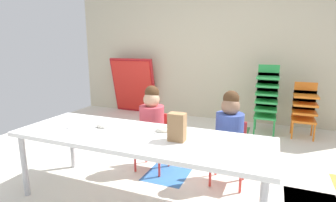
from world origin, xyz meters
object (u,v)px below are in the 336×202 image
object	(u,v)px
folded_activity_table	(134,86)
donut_powdered_on_plate	(163,129)
kid_chair_green_stack	(267,96)
paper_plate_near_edge	(163,131)
seated_child_near_camera	(152,120)
paper_plate_center_table	(76,126)
seated_child_middle_seat	(230,129)
paper_bag_brown	(177,127)
kid_chair_orange_stack	(304,106)
donut_powdered_loose	(104,125)
craft_table	(139,140)

from	to	relation	value
folded_activity_table	donut_powdered_on_plate	bearing A→B (deg)	-56.08
kid_chair_green_stack	paper_plate_near_edge	size ratio (longest dim) A/B	5.78
seated_child_near_camera	folded_activity_table	size ratio (longest dim) A/B	0.84
kid_chair_green_stack	paper_plate_center_table	bearing A→B (deg)	-123.30
kid_chair_green_stack	donut_powdered_on_plate	size ratio (longest dim) A/B	8.21
paper_plate_center_table	donut_powdered_on_plate	distance (m)	0.81
donut_powdered_on_plate	folded_activity_table	bearing A→B (deg)	123.92
seated_child_middle_seat	paper_bag_brown	size ratio (longest dim) A/B	4.17
donut_powdered_on_plate	seated_child_middle_seat	bearing A→B (deg)	42.08
kid_chair_orange_stack	donut_powdered_loose	distance (m)	2.95
donut_powdered_on_plate	donut_powdered_loose	bearing A→B (deg)	-173.21
kid_chair_green_stack	folded_activity_table	size ratio (longest dim) A/B	0.96
craft_table	kid_chair_orange_stack	size ratio (longest dim) A/B	2.69
craft_table	seated_child_near_camera	xyz separation A→B (m)	(-0.16, 0.59, -0.00)
kid_chair_green_stack	donut_powdered_loose	bearing A→B (deg)	-119.96
craft_table	paper_plate_near_edge	bearing A→B (deg)	43.25
seated_child_near_camera	paper_plate_near_edge	size ratio (longest dim) A/B	5.10
craft_table	paper_plate_near_edge	xyz separation A→B (m)	(0.15, 0.14, 0.05)
donut_powdered_loose	seated_child_middle_seat	bearing A→B (deg)	25.96
seated_child_near_camera	donut_powdered_loose	world-z (taller)	seated_child_near_camera
kid_chair_orange_stack	donut_powdered_on_plate	bearing A→B (deg)	-120.04
folded_activity_table	paper_plate_near_edge	distance (m)	3.10
seated_child_middle_seat	folded_activity_table	size ratio (longest dim) A/B	0.84
folded_activity_table	paper_plate_near_edge	bearing A→B (deg)	-56.08
paper_plate_near_edge	paper_plate_center_table	xyz separation A→B (m)	(-0.80, -0.15, 0.00)
donut_powdered_loose	craft_table	bearing A→B (deg)	-10.82
seated_child_near_camera	donut_powdered_on_plate	xyz separation A→B (m)	(0.31, -0.45, 0.08)
craft_table	kid_chair_green_stack	bearing A→B (deg)	68.87
seated_child_near_camera	paper_bag_brown	world-z (taller)	seated_child_near_camera
kid_chair_green_stack	kid_chair_orange_stack	size ratio (longest dim) A/B	1.30
kid_chair_orange_stack	donut_powdered_on_plate	size ratio (longest dim) A/B	6.32
kid_chair_orange_stack	folded_activity_table	bearing A→B (deg)	173.50
kid_chair_orange_stack	kid_chair_green_stack	bearing A→B (deg)	179.95
craft_table	donut_powdered_loose	world-z (taller)	donut_powdered_loose
folded_activity_table	kid_chair_orange_stack	bearing A→B (deg)	-6.50
seated_child_near_camera	paper_plate_near_edge	xyz separation A→B (m)	(0.31, -0.45, 0.05)
seated_child_near_camera	paper_bag_brown	distance (m)	0.79
kid_chair_green_stack	seated_child_middle_seat	bearing A→B (deg)	-98.59
paper_plate_near_edge	donut_powdered_on_plate	bearing A→B (deg)	0.00
seated_child_middle_seat	paper_bag_brown	bearing A→B (deg)	-117.59
craft_table	seated_child_middle_seat	xyz separation A→B (m)	(0.65, 0.59, -0.00)
paper_plate_center_table	seated_child_near_camera	bearing A→B (deg)	50.97
kid_chair_green_stack	paper_plate_near_edge	world-z (taller)	kid_chair_green_stack
craft_table	paper_bag_brown	size ratio (longest dim) A/B	9.80
craft_table	kid_chair_green_stack	distance (m)	2.54
folded_activity_table	paper_bag_brown	bearing A→B (deg)	-54.94
kid_chair_orange_stack	paper_bag_brown	distance (m)	2.63
folded_activity_table	donut_powdered_loose	size ratio (longest dim) A/B	8.56
kid_chair_green_stack	paper_plate_center_table	xyz separation A→B (m)	(-1.56, -2.38, 0.03)
craft_table	seated_child_middle_seat	size ratio (longest dim) A/B	2.35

